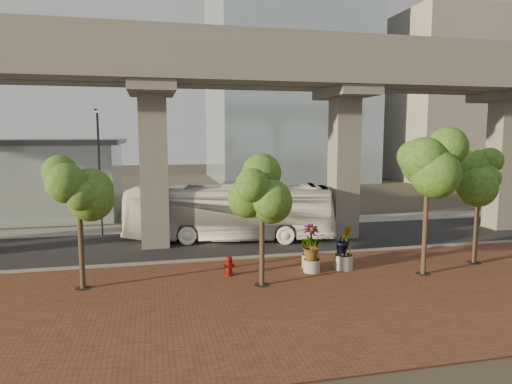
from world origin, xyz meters
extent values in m
plane|color=#352F26|center=(0.00, 0.00, 0.00)|extent=(160.00, 160.00, 0.00)
cube|color=brown|center=(0.00, -8.00, 0.03)|extent=(70.00, 13.00, 0.06)
cube|color=black|center=(0.00, 2.00, 0.02)|extent=(90.00, 8.00, 0.04)
cube|color=gray|center=(0.00, -2.00, 0.08)|extent=(70.00, 0.25, 0.16)
cube|color=gray|center=(0.00, 7.50, 0.03)|extent=(90.00, 3.00, 0.06)
cube|color=gray|center=(0.00, 0.40, 10.50)|extent=(72.00, 2.40, 1.80)
cube|color=gray|center=(0.00, 3.60, 10.50)|extent=(72.00, 2.40, 1.80)
cube|color=gray|center=(0.00, -0.70, 11.90)|extent=(72.00, 0.12, 1.00)
cube|color=gray|center=(0.00, 4.70, 11.90)|extent=(72.00, 0.12, 1.00)
cube|color=gray|center=(38.00, 36.00, 12.00)|extent=(18.00, 16.00, 24.00)
imported|color=white|center=(-1.38, 2.66, 1.81)|extent=(13.35, 5.69, 3.62)
cylinder|color=#680E0B|center=(-2.68, -4.76, 0.11)|extent=(0.44, 0.44, 0.10)
cylinder|color=#680E0B|center=(-2.68, -4.76, 0.46)|extent=(0.29, 0.29, 0.70)
sphere|color=#680E0B|center=(-2.68, -4.76, 0.81)|extent=(0.34, 0.34, 0.34)
cylinder|color=#680E0B|center=(-2.68, -4.76, 0.97)|extent=(0.10, 0.10, 0.12)
cylinder|color=#680E0B|center=(-2.68, -4.76, 0.52)|extent=(0.48, 0.19, 0.19)
cylinder|color=#A49D94|center=(1.31, -5.12, 0.37)|extent=(0.79, 0.79, 0.62)
imported|color=#255215|center=(1.31, -5.12, 1.34)|extent=(1.77, 1.77, 1.32)
cylinder|color=gray|center=(1.50, -4.37, 0.38)|extent=(0.83, 0.83, 0.64)
imported|color=#255215|center=(1.50, -4.37, 1.46)|extent=(2.03, 2.03, 1.52)
cylinder|color=#A69F96|center=(3.00, -5.03, 0.42)|extent=(0.91, 0.91, 0.71)
imported|color=#255215|center=(3.00, -5.03, 1.53)|extent=(2.03, 2.03, 1.52)
cylinder|color=#4F402D|center=(-9.14, -5.18, 1.79)|extent=(0.22, 0.22, 3.47)
cylinder|color=black|center=(-9.14, -5.18, 0.07)|extent=(0.70, 0.70, 0.01)
cylinder|color=#4F402D|center=(-1.50, -6.49, 1.68)|extent=(0.22, 0.22, 3.25)
cylinder|color=black|center=(-1.50, -6.49, 0.07)|extent=(0.70, 0.70, 0.01)
cylinder|color=#4F402D|center=(6.38, -6.63, 2.19)|extent=(0.22, 0.22, 4.27)
cylinder|color=black|center=(6.38, -6.63, 0.07)|extent=(0.70, 0.70, 0.01)
cylinder|color=#4F402D|center=(10.08, -5.52, 1.85)|extent=(0.22, 0.22, 3.59)
cylinder|color=black|center=(10.08, -5.52, 0.07)|extent=(0.70, 0.70, 0.01)
cylinder|color=#323137|center=(-9.41, 5.52, 4.11)|extent=(0.14, 0.14, 8.14)
cube|color=#323137|center=(-9.41, 5.01, 8.18)|extent=(0.15, 1.02, 0.15)
cube|color=silver|center=(-9.41, 4.50, 8.07)|extent=(0.41, 0.20, 0.12)
cylinder|color=#2C2C31|center=(8.44, 7.50, 4.41)|extent=(0.15, 0.15, 8.73)
cube|color=#2C2C31|center=(8.44, 6.95, 8.77)|extent=(0.16, 1.09, 0.16)
cube|color=silver|center=(8.44, 6.41, 8.66)|extent=(0.44, 0.22, 0.13)
camera|label=1|loc=(-6.11, -25.42, 6.63)|focal=32.00mm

